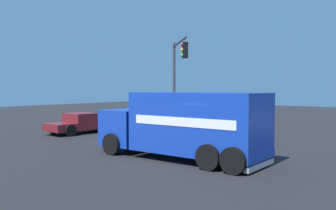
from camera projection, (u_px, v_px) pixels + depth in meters
ground_plane at (223, 165)px, 14.67m from camera, size 100.00×100.00×0.00m
delivery_truck at (184, 125)px, 15.72m from camera, size 7.88×3.01×2.91m
traffic_light_primary at (177, 72)px, 24.38m from camera, size 3.43×3.61×6.32m
pickup_maroon at (83, 122)px, 25.01m from camera, size 2.68×5.38×1.38m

